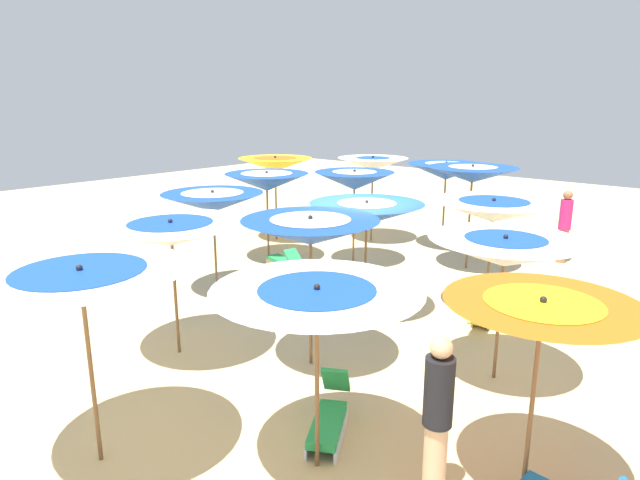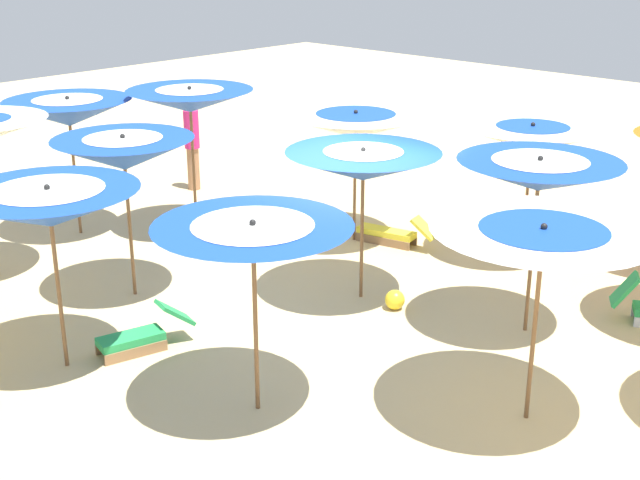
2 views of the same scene
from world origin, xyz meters
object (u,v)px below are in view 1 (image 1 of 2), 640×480
(beach_umbrella_10, at_px, (81,285))
(beach_umbrella_4, at_px, (446,171))
(beach_umbrella_14, at_px, (275,164))
(beach_ball, at_px, (345,314))
(beach_umbrella_5, at_px, (317,305))
(lounger_1, at_px, (283,260))
(beach_umbrella_6, at_px, (310,231))
(lounger_0, at_px, (485,312))
(beach_umbrella_12, at_px, (213,202))
(beach_umbrella_8, at_px, (354,180))
(beachgoer_0, at_px, (437,414))
(beach_umbrella_7, at_px, (366,213))
(lounger_2, at_px, (329,418))
(beach_umbrella_0, at_px, (541,318))
(beach_umbrella_1, at_px, (505,252))
(beachgoer_1, at_px, (565,225))
(beach_umbrella_2, at_px, (493,211))
(beach_umbrella_9, at_px, (373,164))
(beach_umbrella_13, at_px, (267,182))
(beach_umbrella_3, at_px, (472,174))
(beach_umbrella_11, at_px, (171,234))

(beach_umbrella_10, bearing_deg, beach_umbrella_4, 98.82)
(beach_umbrella_4, height_order, beach_umbrella_14, beach_umbrella_14)
(beach_umbrella_4, relative_size, beach_ball, 8.63)
(beach_umbrella_5, bearing_deg, lounger_1, 137.85)
(beach_umbrella_6, height_order, lounger_0, beach_umbrella_6)
(beach_umbrella_4, height_order, beach_umbrella_12, beach_umbrella_4)
(beach_umbrella_8, distance_m, lounger_0, 4.78)
(beachgoer_0, relative_size, beach_ball, 6.43)
(beach_umbrella_7, distance_m, beach_umbrella_12, 3.29)
(beach_umbrella_12, distance_m, lounger_2, 5.93)
(beachgoer_0, bearing_deg, beach_umbrella_14, 32.66)
(lounger_1, bearing_deg, beach_umbrella_0, 167.00)
(lounger_0, bearing_deg, beach_umbrella_5, 171.84)
(beach_umbrella_1, xyz_separation_m, beachgoer_1, (-1.26, 6.78, -0.96))
(lounger_0, bearing_deg, beach_umbrella_14, 63.58)
(beach_umbrella_5, distance_m, beach_ball, 4.55)
(beach_umbrella_2, height_order, beach_umbrella_5, beach_umbrella_2)
(beach_umbrella_14, bearing_deg, beach_umbrella_2, -9.87)
(beach_umbrella_10, distance_m, beachgoer_1, 11.69)
(lounger_0, xyz_separation_m, lounger_1, (-5.14, -0.11, 0.01))
(beach_umbrella_5, xyz_separation_m, beach_umbrella_7, (-2.37, 4.07, 0.02))
(beach_umbrella_9, height_order, beach_umbrella_13, beach_umbrella_9)
(beach_umbrella_2, xyz_separation_m, beach_umbrella_4, (-2.99, 3.68, 0.14))
(beach_umbrella_12, bearing_deg, beach_umbrella_10, -51.82)
(beach_umbrella_9, relative_size, beachgoer_0, 1.39)
(beach_umbrella_1, relative_size, beach_umbrella_2, 0.96)
(beach_umbrella_13, height_order, lounger_0, beach_umbrella_13)
(lounger_0, relative_size, lounger_1, 1.11)
(beach_umbrella_6, xyz_separation_m, beach_umbrella_12, (-3.74, 1.13, -0.17))
(beach_umbrella_2, relative_size, beach_umbrella_13, 1.00)
(beach_umbrella_3, xyz_separation_m, beach_umbrella_14, (-5.53, -1.05, -0.09))
(beach_umbrella_0, distance_m, beach_umbrella_8, 8.36)
(beach_umbrella_9, bearing_deg, beach_umbrella_11, -76.25)
(beach_umbrella_3, relative_size, lounger_0, 1.79)
(beach_umbrella_1, bearing_deg, beach_ball, 175.87)
(beach_umbrella_1, distance_m, beach_umbrella_4, 7.50)
(beach_umbrella_7, height_order, beach_umbrella_9, beach_umbrella_9)
(lounger_1, relative_size, beachgoer_0, 0.72)
(beach_umbrella_4, height_order, beach_umbrella_8, beach_umbrella_4)
(beach_umbrella_4, bearing_deg, beach_ball, -77.97)
(beach_umbrella_9, distance_m, beachgoer_0, 10.71)
(beach_umbrella_1, relative_size, beach_umbrella_3, 0.86)
(beach_umbrella_12, relative_size, beach_umbrella_13, 0.96)
(beach_umbrella_13, distance_m, lounger_0, 6.27)
(beach_umbrella_13, distance_m, beachgoer_0, 9.08)
(beach_umbrella_11, distance_m, lounger_0, 5.77)
(beach_umbrella_3, relative_size, lounger_1, 1.99)
(beach_umbrella_10, bearing_deg, beach_umbrella_0, 35.30)
(beach_umbrella_2, relative_size, beach_umbrella_8, 0.97)
(beach_umbrella_11, xyz_separation_m, beachgoer_0, (4.80, -0.21, -1.06))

